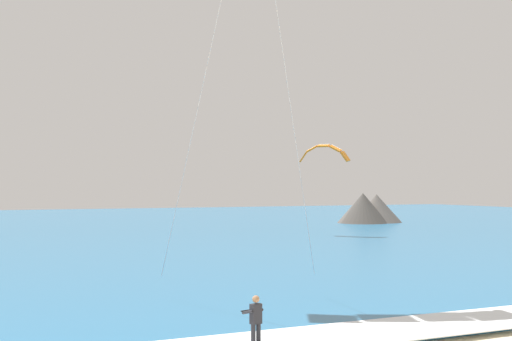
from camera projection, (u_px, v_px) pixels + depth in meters
The scene contains 5 objects.
sea at pixel (90, 227), 74.73m from camera, with size 200.00×120.00×0.20m, color teal.
surf_foam at pixel (374, 331), 20.66m from camera, with size 200.00×3.03×0.04m, color white.
kitesurfer at pixel (255, 320), 18.94m from camera, with size 0.61×0.60×1.69m.
kite_distant at pixel (324, 151), 61.69m from camera, with size 4.29×3.94×1.82m.
headland_right at pixel (367, 209), 82.91m from camera, with size 9.50×7.62×4.10m.
Camera 1 is at (-11.85, -3.92, 4.97)m, focal length 44.29 mm.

